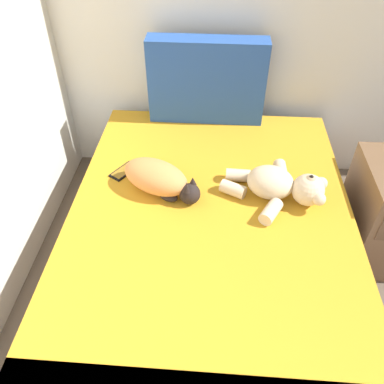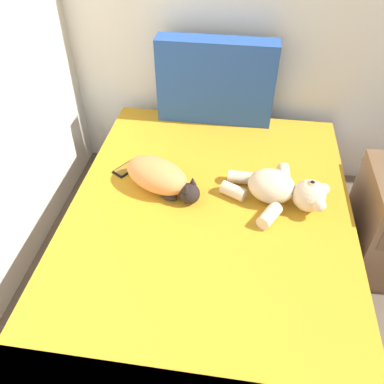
% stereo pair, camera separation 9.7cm
% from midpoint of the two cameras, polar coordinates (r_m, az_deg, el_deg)
% --- Properties ---
extents(bed, '(1.36, 1.94, 0.47)m').
position_cam_midpoint_polar(bed, '(1.92, 1.01, -9.43)').
color(bed, brown).
rests_on(bed, ground_plane).
extents(patterned_cushion, '(0.67, 0.13, 0.49)m').
position_cam_midpoint_polar(patterned_cushion, '(2.32, 0.92, 15.92)').
color(patterned_cushion, '#264C99').
rests_on(patterned_cushion, bed).
extents(cat, '(0.42, 0.37, 0.15)m').
position_cam_midpoint_polar(cat, '(1.87, -6.33, 1.96)').
color(cat, '#D18447').
rests_on(cat, bed).
extents(teddy_bear, '(0.50, 0.43, 0.16)m').
position_cam_midpoint_polar(teddy_bear, '(1.86, 11.43, 0.93)').
color(teddy_bear, beige).
rests_on(teddy_bear, bed).
extents(cell_phone, '(0.14, 0.16, 0.01)m').
position_cam_midpoint_polar(cell_phone, '(2.04, -11.31, 3.00)').
color(cell_phone, black).
rests_on(cell_phone, bed).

